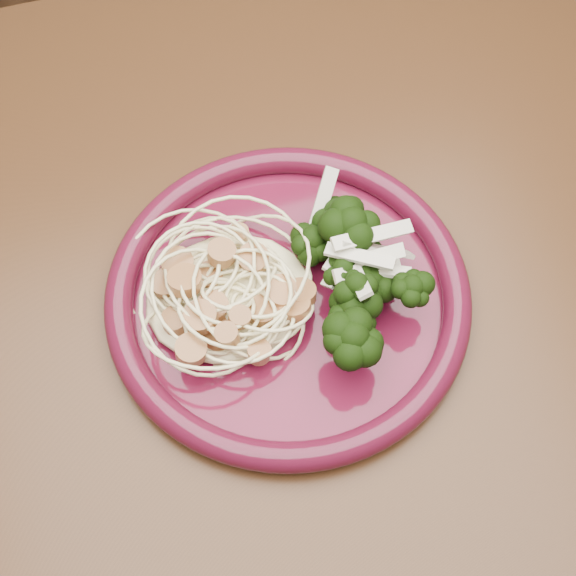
# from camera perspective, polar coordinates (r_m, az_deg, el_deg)

# --- Properties ---
(dining_table) EXTENTS (1.20, 0.80, 0.75)m
(dining_table) POSITION_cam_1_polar(r_m,az_deg,el_deg) (0.69, 8.02, -4.31)
(dining_table) COLOR #472814
(dining_table) RESTS_ON ground
(dinner_plate) EXTENTS (0.33, 0.33, 0.02)m
(dinner_plate) POSITION_cam_1_polar(r_m,az_deg,el_deg) (0.59, 0.00, -0.49)
(dinner_plate) COLOR #530D23
(dinner_plate) RESTS_ON dining_table
(spaghetti_pile) EXTENTS (0.15, 0.13, 0.03)m
(spaghetti_pile) POSITION_cam_1_polar(r_m,az_deg,el_deg) (0.58, -4.27, -0.19)
(spaghetti_pile) COLOR #FBF1B6
(spaghetti_pile) RESTS_ON dinner_plate
(scallop_cluster) EXTENTS (0.14, 0.14, 0.04)m
(scallop_cluster) POSITION_cam_1_polar(r_m,az_deg,el_deg) (0.55, -4.49, 1.50)
(scallop_cluster) COLOR #AD733F
(scallop_cluster) RESTS_ON spaghetti_pile
(broccoli_pile) EXTENTS (0.11, 0.15, 0.05)m
(broccoli_pile) POSITION_cam_1_polar(r_m,az_deg,el_deg) (0.57, 5.27, 0.64)
(broccoli_pile) COLOR black
(broccoli_pile) RESTS_ON dinner_plate
(onion_garnish) EXTENTS (0.08, 0.10, 0.05)m
(onion_garnish) POSITION_cam_1_polar(r_m,az_deg,el_deg) (0.55, 5.51, 2.16)
(onion_garnish) COLOR beige
(onion_garnish) RESTS_ON broccoli_pile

